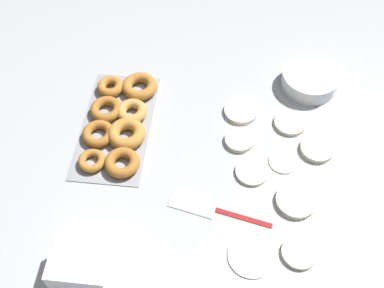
{
  "coord_description": "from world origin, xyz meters",
  "views": [
    {
      "loc": [
        0.72,
        -0.03,
        1.14
      ],
      "look_at": [
        -0.07,
        -0.11,
        0.04
      ],
      "focal_mm": 45.0,
      "sensor_mm": 36.0,
      "label": 1
    }
  ],
  "objects_px": {
    "pancake_0": "(299,253)",
    "donut_tray": "(119,121)",
    "pancake_5": "(251,256)",
    "batter_bowl": "(310,80)",
    "pancake_3": "(290,123)",
    "pancake_4": "(252,172)",
    "pancake_8": "(283,161)",
    "pancake_1": "(317,149)",
    "pancake_7": "(241,111)",
    "container_stack": "(82,266)",
    "pancake_2": "(239,140)",
    "spatula": "(204,206)",
    "pancake_6": "(296,201)"
  },
  "relations": [
    {
      "from": "pancake_0",
      "to": "donut_tray",
      "type": "distance_m",
      "value": 0.64
    },
    {
      "from": "pancake_5",
      "to": "batter_bowl",
      "type": "bearing_deg",
      "value": 164.82
    },
    {
      "from": "pancake_3",
      "to": "pancake_0",
      "type": "bearing_deg",
      "value": 2.38
    },
    {
      "from": "pancake_3",
      "to": "pancake_4",
      "type": "distance_m",
      "value": 0.22
    },
    {
      "from": "pancake_0",
      "to": "pancake_3",
      "type": "bearing_deg",
      "value": -177.62
    },
    {
      "from": "pancake_8",
      "to": "donut_tray",
      "type": "bearing_deg",
      "value": -99.72
    },
    {
      "from": "pancake_1",
      "to": "pancake_7",
      "type": "distance_m",
      "value": 0.26
    },
    {
      "from": "container_stack",
      "to": "pancake_2",
      "type": "bearing_deg",
      "value": 141.12
    },
    {
      "from": "pancake_2",
      "to": "spatula",
      "type": "height_order",
      "value": "pancake_2"
    },
    {
      "from": "pancake_3",
      "to": "pancake_6",
      "type": "height_order",
      "value": "pancake_6"
    },
    {
      "from": "container_stack",
      "to": "spatula",
      "type": "height_order",
      "value": "container_stack"
    },
    {
      "from": "pancake_0",
      "to": "container_stack",
      "type": "distance_m",
      "value": 0.54
    },
    {
      "from": "pancake_3",
      "to": "donut_tray",
      "type": "xyz_separation_m",
      "value": [
        0.06,
        -0.51,
        0.01
      ]
    },
    {
      "from": "pancake_6",
      "to": "spatula",
      "type": "height_order",
      "value": "pancake_6"
    },
    {
      "from": "pancake_3",
      "to": "pancake_5",
      "type": "height_order",
      "value": "pancake_3"
    },
    {
      "from": "pancake_8",
      "to": "donut_tray",
      "type": "height_order",
      "value": "donut_tray"
    },
    {
      "from": "container_stack",
      "to": "spatula",
      "type": "distance_m",
      "value": 0.35
    },
    {
      "from": "pancake_4",
      "to": "pancake_8",
      "type": "bearing_deg",
      "value": 117.87
    },
    {
      "from": "pancake_2",
      "to": "pancake_8",
      "type": "relative_size",
      "value": 1.02
    },
    {
      "from": "pancake_3",
      "to": "container_stack",
      "type": "height_order",
      "value": "container_stack"
    },
    {
      "from": "pancake_1",
      "to": "pancake_5",
      "type": "xyz_separation_m",
      "value": [
        0.35,
        -0.18,
        -0.0
      ]
    },
    {
      "from": "pancake_6",
      "to": "container_stack",
      "type": "bearing_deg",
      "value": -63.71
    },
    {
      "from": "donut_tray",
      "to": "pancake_0",
      "type": "bearing_deg",
      "value": 55.72
    },
    {
      "from": "pancake_0",
      "to": "pancake_7",
      "type": "bearing_deg",
      "value": -159.52
    },
    {
      "from": "pancake_4",
      "to": "pancake_1",
      "type": "bearing_deg",
      "value": 117.84
    },
    {
      "from": "pancake_0",
      "to": "pancake_5",
      "type": "distance_m",
      "value": 0.12
    },
    {
      "from": "pancake_0",
      "to": "pancake_4",
      "type": "bearing_deg",
      "value": -151.1
    },
    {
      "from": "pancake_0",
      "to": "batter_bowl",
      "type": "height_order",
      "value": "batter_bowl"
    },
    {
      "from": "pancake_0",
      "to": "spatula",
      "type": "xyz_separation_m",
      "value": [
        -0.11,
        -0.25,
        -0.0
      ]
    },
    {
      "from": "pancake_5",
      "to": "pancake_7",
      "type": "distance_m",
      "value": 0.47
    },
    {
      "from": "pancake_4",
      "to": "pancake_7",
      "type": "distance_m",
      "value": 0.22
    },
    {
      "from": "pancake_2",
      "to": "container_stack",
      "type": "distance_m",
      "value": 0.57
    },
    {
      "from": "donut_tray",
      "to": "container_stack",
      "type": "relative_size",
      "value": 2.95
    },
    {
      "from": "pancake_5",
      "to": "pancake_8",
      "type": "distance_m",
      "value": 0.31
    },
    {
      "from": "pancake_2",
      "to": "pancake_4",
      "type": "distance_m",
      "value": 0.11
    },
    {
      "from": "batter_bowl",
      "to": "pancake_7",
      "type": "bearing_deg",
      "value": -57.24
    },
    {
      "from": "pancake_0",
      "to": "batter_bowl",
      "type": "relative_size",
      "value": 0.51
    },
    {
      "from": "pancake_2",
      "to": "pancake_4",
      "type": "bearing_deg",
      "value": 20.71
    },
    {
      "from": "pancake_1",
      "to": "pancake_5",
      "type": "height_order",
      "value": "pancake_1"
    },
    {
      "from": "pancake_6",
      "to": "pancake_2",
      "type": "bearing_deg",
      "value": -139.25
    },
    {
      "from": "pancake_2",
      "to": "batter_bowl",
      "type": "relative_size",
      "value": 0.49
    },
    {
      "from": "pancake_2",
      "to": "donut_tray",
      "type": "relative_size",
      "value": 0.21
    },
    {
      "from": "pancake_7",
      "to": "spatula",
      "type": "bearing_deg",
      "value": -13.83
    },
    {
      "from": "donut_tray",
      "to": "batter_bowl",
      "type": "height_order",
      "value": "batter_bowl"
    },
    {
      "from": "pancake_3",
      "to": "pancake_8",
      "type": "height_order",
      "value": "pancake_3"
    },
    {
      "from": "pancake_3",
      "to": "batter_bowl",
      "type": "bearing_deg",
      "value": 159.88
    },
    {
      "from": "pancake_7",
      "to": "batter_bowl",
      "type": "bearing_deg",
      "value": 122.76
    },
    {
      "from": "pancake_0",
      "to": "pancake_2",
      "type": "distance_m",
      "value": 0.37
    },
    {
      "from": "donut_tray",
      "to": "pancake_2",
      "type": "bearing_deg",
      "value": 86.04
    },
    {
      "from": "pancake_5",
      "to": "container_stack",
      "type": "height_order",
      "value": "container_stack"
    }
  ]
}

